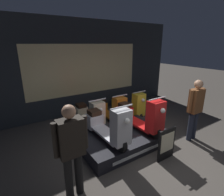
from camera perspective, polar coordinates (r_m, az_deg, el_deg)
The scene contains 11 objects.
ground_plane at distance 4.13m, azimuth 14.78°, elevation -18.95°, with size 30.00×30.00×0.00m, color #423D38.
shop_wall_back at distance 6.23m, azimuth -8.54°, elevation 9.71°, with size 7.44×0.09×3.20m.
display_platform at distance 4.48m, azimuth 3.51°, elevation -12.99°, with size 2.14×1.37×0.30m.
scooter_display_left at distance 3.93m, azimuth -1.35°, elevation -8.95°, with size 0.51×1.57×0.98m.
scooter_display_right at distance 4.47m, azimuth 9.26°, elevation -5.82°, with size 0.51×1.57×0.98m.
scooter_backrow_0 at distance 5.31m, azimuth -7.26°, elevation -5.36°, with size 0.51×1.57×0.98m.
scooter_backrow_1 at distance 5.65m, azimuth -0.42°, elevation -3.78°, with size 0.51×1.57×0.98m.
scooter_backrow_2 at distance 6.07m, azimuth 5.54°, elevation -2.36°, with size 0.51×1.57×0.98m.
person_left_browsing at distance 2.83m, azimuth -13.07°, elevation -15.12°, with size 0.55×0.22×1.58m.
person_right_browsing at distance 4.82m, azimuth 25.53°, elevation -2.58°, with size 0.53×0.21×1.58m.
price_sign_board at distance 4.02m, azimuth 17.38°, elevation -14.17°, with size 0.48×0.04×0.72m.
Camera 1 is at (-2.59, -2.13, 2.41)m, focal length 28.00 mm.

